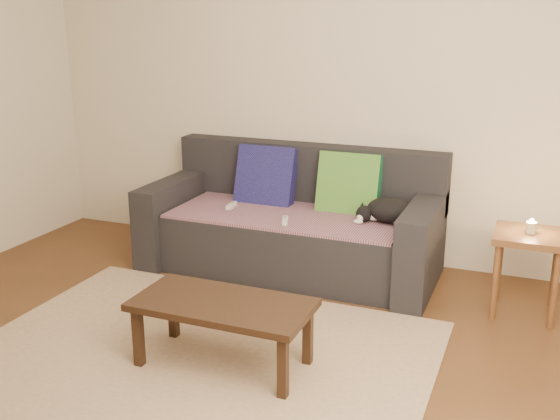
{
  "coord_description": "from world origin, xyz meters",
  "views": [
    {
      "loc": [
        1.62,
        -2.68,
        1.78
      ],
      "look_at": [
        0.05,
        1.2,
        0.55
      ],
      "focal_mm": 42.0,
      "sensor_mm": 36.0,
      "label": 1
    }
  ],
  "objects": [
    {
      "name": "wii_remote_b",
      "position": [
        0.06,
        1.27,
        0.46
      ],
      "size": [
        0.08,
        0.15,
        0.03
      ],
      "primitive_type": "cube",
      "rotation": [
        0.0,
        0.0,
        1.9
      ],
      "color": "white",
      "rests_on": "throw_blanket"
    },
    {
      "name": "cushion_navy",
      "position": [
        -0.28,
        1.74,
        0.63
      ],
      "size": [
        0.45,
        0.24,
        0.47
      ],
      "primitive_type": "cube",
      "rotation": [
        -0.3,
        0.0,
        0.0
      ],
      "color": "#121046",
      "rests_on": "throw_blanket"
    },
    {
      "name": "cat",
      "position": [
        0.7,
        1.55,
        0.52
      ],
      "size": [
        0.43,
        0.32,
        0.17
      ],
      "rotation": [
        0.0,
        0.0,
        -0.26
      ],
      "color": "black",
      "rests_on": "throw_blanket"
    },
    {
      "name": "coffee_table",
      "position": [
        0.18,
        0.09,
        0.33
      ],
      "size": [
        0.93,
        0.47,
        0.37
      ],
      "color": "black",
      "rests_on": "rug"
    },
    {
      "name": "throw_blanket",
      "position": [
        0.0,
        1.48,
        0.43
      ],
      "size": [
        1.66,
        0.74,
        0.02
      ],
      "primitive_type": "cube",
      "color": "#3F2749",
      "rests_on": "sofa"
    },
    {
      "name": "back_wall",
      "position": [
        0.0,
        2.0,
        1.3
      ],
      "size": [
        4.5,
        0.04,
        2.6
      ],
      "primitive_type": "cube",
      "color": "beige",
      "rests_on": "ground"
    },
    {
      "name": "wii_remote_a",
      "position": [
        -0.45,
        1.47,
        0.46
      ],
      "size": [
        0.05,
        0.15,
        0.03
      ],
      "primitive_type": "cube",
      "rotation": [
        0.0,
        0.0,
        1.68
      ],
      "color": "white",
      "rests_on": "throw_blanket"
    },
    {
      "name": "rug",
      "position": [
        0.0,
        0.15,
        0.01
      ],
      "size": [
        2.5,
        1.8,
        0.01
      ],
      "primitive_type": "cube",
      "color": "tan",
      "rests_on": "ground"
    },
    {
      "name": "side_table",
      "position": [
        1.62,
        1.39,
        0.43
      ],
      "size": [
        0.42,
        0.42,
        0.52
      ],
      "color": "brown",
      "rests_on": "ground"
    },
    {
      "name": "cushion_green",
      "position": [
        0.37,
        1.74,
        0.63
      ],
      "size": [
        0.45,
        0.22,
        0.46
      ],
      "primitive_type": "cube",
      "rotation": [
        -0.25,
        0.0,
        0.0
      ],
      "color": "#0E5B3A",
      "rests_on": "throw_blanket"
    },
    {
      "name": "candle",
      "position": [
        1.62,
        1.39,
        0.56
      ],
      "size": [
        0.06,
        0.06,
        0.09
      ],
      "color": "beige",
      "rests_on": "side_table"
    },
    {
      "name": "sofa",
      "position": [
        0.0,
        1.57,
        0.31
      ],
      "size": [
        2.1,
        0.94,
        0.87
      ],
      "color": "#232328",
      "rests_on": "ground"
    },
    {
      "name": "ground",
      "position": [
        0.0,
        0.0,
        0.0
      ],
      "size": [
        4.5,
        4.5,
        0.0
      ],
      "primitive_type": "plane",
      "color": "brown",
      "rests_on": "ground"
    }
  ]
}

